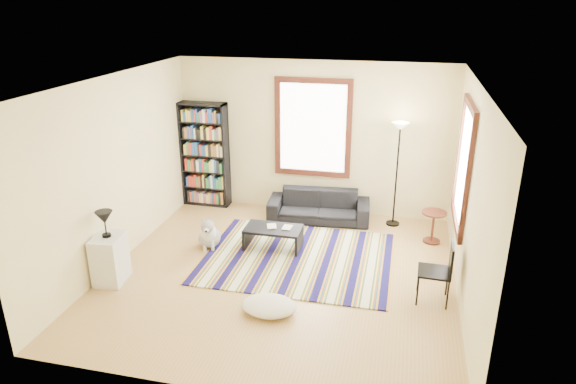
% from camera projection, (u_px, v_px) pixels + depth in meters
% --- Properties ---
extents(floor, '(5.00, 5.00, 0.10)m').
position_uv_depth(floor, '(280.00, 276.00, 7.59)').
color(floor, tan).
rests_on(floor, ground).
extents(ceiling, '(5.00, 5.00, 0.10)m').
position_uv_depth(ceiling, '(279.00, 78.00, 6.55)').
color(ceiling, white).
rests_on(ceiling, floor).
extents(wall_back, '(5.00, 0.10, 2.80)m').
position_uv_depth(wall_back, '(313.00, 138.00, 9.39)').
color(wall_back, '#D0BC8C').
rests_on(wall_back, floor).
extents(wall_front, '(5.00, 0.10, 2.80)m').
position_uv_depth(wall_front, '(213.00, 277.00, 4.75)').
color(wall_front, '#D0BC8C').
rests_on(wall_front, floor).
extents(wall_left, '(0.10, 5.00, 2.80)m').
position_uv_depth(wall_left, '(113.00, 171.00, 7.61)').
color(wall_left, '#D0BC8C').
rests_on(wall_left, floor).
extents(wall_right, '(0.10, 5.00, 2.80)m').
position_uv_depth(wall_right, '(474.00, 200.00, 6.53)').
color(wall_right, '#D0BC8C').
rests_on(wall_right, floor).
extents(window_back, '(1.20, 0.06, 1.60)m').
position_uv_depth(window_back, '(313.00, 128.00, 9.24)').
color(window_back, white).
rests_on(window_back, wall_back).
extents(window_right, '(0.06, 1.20, 1.60)m').
position_uv_depth(window_right, '(464.00, 166.00, 7.20)').
color(window_right, white).
rests_on(window_right, wall_right).
extents(rug, '(2.91, 2.33, 0.02)m').
position_uv_depth(rug, '(298.00, 257.00, 8.01)').
color(rug, '#100C3F').
rests_on(rug, floor).
extents(sofa, '(0.86, 1.87, 0.53)m').
position_uv_depth(sofa, '(319.00, 206.00, 9.29)').
color(sofa, black).
rests_on(sofa, floor).
extents(bookshelf, '(0.90, 0.30, 2.00)m').
position_uv_depth(bookshelf, '(205.00, 155.00, 9.76)').
color(bookshelf, black).
rests_on(bookshelf, floor).
extents(coffee_table, '(1.00, 0.73, 0.36)m').
position_uv_depth(coffee_table, '(273.00, 238.00, 8.27)').
color(coffee_table, black).
rests_on(coffee_table, floor).
extents(book_a, '(0.23, 0.20, 0.02)m').
position_uv_depth(book_a, '(267.00, 227.00, 8.22)').
color(book_a, beige).
rests_on(book_a, coffee_table).
extents(book_b, '(0.15, 0.20, 0.01)m').
position_uv_depth(book_b, '(283.00, 227.00, 8.22)').
color(book_b, beige).
rests_on(book_b, coffee_table).
extents(floor_cushion, '(0.79, 0.64, 0.18)m').
position_uv_depth(floor_cushion, '(269.00, 306.00, 6.62)').
color(floor_cushion, beige).
rests_on(floor_cushion, floor).
extents(floor_lamp, '(0.35, 0.35, 1.86)m').
position_uv_depth(floor_lamp, '(396.00, 175.00, 8.86)').
color(floor_lamp, black).
rests_on(floor_lamp, floor).
extents(side_table, '(0.49, 0.49, 0.54)m').
position_uv_depth(side_table, '(433.00, 227.00, 8.44)').
color(side_table, '#401810').
rests_on(side_table, floor).
extents(folding_chair, '(0.43, 0.41, 0.86)m').
position_uv_depth(folding_chair, '(434.00, 272.00, 6.76)').
color(folding_chair, black).
rests_on(folding_chair, floor).
extents(white_cabinet, '(0.44, 0.54, 0.70)m').
position_uv_depth(white_cabinet, '(110.00, 259.00, 7.25)').
color(white_cabinet, silver).
rests_on(white_cabinet, floor).
extents(table_lamp, '(0.29, 0.29, 0.38)m').
position_uv_depth(table_lamp, '(105.00, 224.00, 7.06)').
color(table_lamp, black).
rests_on(table_lamp, white_cabinet).
extents(dog, '(0.52, 0.63, 0.55)m').
position_uv_depth(dog, '(209.00, 231.00, 8.28)').
color(dog, '#B0B0B0').
rests_on(dog, floor).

